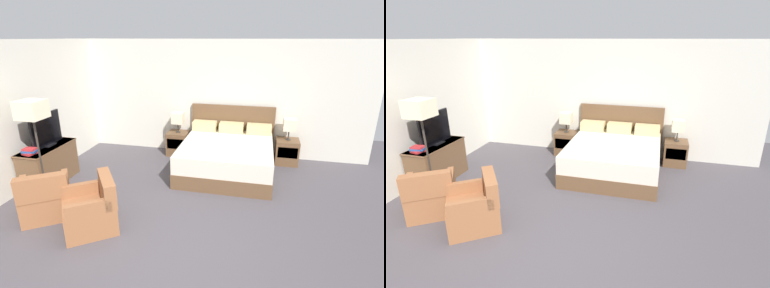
{
  "view_description": "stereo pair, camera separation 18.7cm",
  "coord_description": "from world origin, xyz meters",
  "views": [
    {
      "loc": [
        1.11,
        -3.0,
        2.57
      ],
      "look_at": [
        -0.03,
        1.96,
        0.75
      ],
      "focal_mm": 28.0,
      "sensor_mm": 36.0,
      "label": 1
    },
    {
      "loc": [
        1.29,
        -2.95,
        2.57
      ],
      "look_at": [
        -0.03,
        1.96,
        0.75
      ],
      "focal_mm": 28.0,
      "sensor_mm": 36.0,
      "label": 2
    }
  ],
  "objects": [
    {
      "name": "floor_lamp",
      "position": [
        -2.35,
        0.88,
        1.42
      ],
      "size": [
        0.38,
        0.38,
        1.65
      ],
      "color": "#332D28",
      "rests_on": "ground"
    },
    {
      "name": "table_lamp_right",
      "position": [
        1.74,
        3.28,
        0.86
      ],
      "size": [
        0.25,
        0.25,
        0.45
      ],
      "color": "#332D28",
      "rests_on": "nightstand_right"
    },
    {
      "name": "bed",
      "position": [
        0.54,
        2.6,
        0.33
      ],
      "size": [
        1.83,
        1.96,
        1.16
      ],
      "color": "brown",
      "rests_on": "ground"
    },
    {
      "name": "nightstand_left",
      "position": [
        -0.67,
        3.27,
        0.26
      ],
      "size": [
        0.47,
        0.45,
        0.53
      ],
      "color": "brown",
      "rests_on": "ground"
    },
    {
      "name": "ground_plane",
      "position": [
        0.0,
        0.0,
        0.0
      ],
      "size": [
        10.69,
        10.69,
        0.0
      ],
      "primitive_type": "plane",
      "color": "#4C474C"
    },
    {
      "name": "dresser",
      "position": [
        -2.59,
        1.34,
        0.37
      ],
      "size": [
        0.49,
        1.11,
        0.71
      ],
      "color": "brown",
      "rests_on": "ground"
    },
    {
      "name": "book_red_cover",
      "position": [
        -2.6,
        0.96,
        0.73
      ],
      "size": [
        0.22,
        0.23,
        0.04
      ],
      "primitive_type": "cube",
      "rotation": [
        0.0,
        0.0,
        -0.21
      ],
      "color": "#B7282D",
      "rests_on": "dresser"
    },
    {
      "name": "armchair_companion",
      "position": [
        -1.07,
        0.23,
        0.28
      ],
      "size": [
        0.96,
        0.96,
        0.76
      ],
      "color": "#935B38",
      "rests_on": "ground"
    },
    {
      "name": "wall_back",
      "position": [
        0.0,
        3.59,
        1.27
      ],
      "size": [
        6.92,
        0.06,
        2.54
      ],
      "primitive_type": "cube",
      "color": "silver",
      "rests_on": "ground"
    },
    {
      "name": "book_small_top",
      "position": [
        -2.6,
        0.96,
        0.8
      ],
      "size": [
        0.22,
        0.16,
        0.03
      ],
      "primitive_type": "cube",
      "rotation": [
        0.0,
        0.0,
        0.1
      ],
      "color": "#B7282D",
      "rests_on": "book_blue_cover"
    },
    {
      "name": "armchair_by_window",
      "position": [
        -1.91,
        0.35,
        0.28
      ],
      "size": [
        0.95,
        0.96,
        0.76
      ],
      "color": "#935B38",
      "rests_on": "ground"
    },
    {
      "name": "nightstand_right",
      "position": [
        1.74,
        3.27,
        0.26
      ],
      "size": [
        0.47,
        0.45,
        0.53
      ],
      "color": "brown",
      "rests_on": "ground"
    },
    {
      "name": "book_blue_cover",
      "position": [
        -2.6,
        0.96,
        0.77
      ],
      "size": [
        0.26,
        0.19,
        0.04
      ],
      "primitive_type": "cube",
      "rotation": [
        0.0,
        0.0,
        0.21
      ],
      "color": "#234C8E",
      "rests_on": "book_red_cover"
    },
    {
      "name": "wall_left",
      "position": [
        -2.89,
        1.48,
        1.27
      ],
      "size": [
        0.06,
        5.36,
        2.54
      ],
      "primitive_type": "cube",
      "color": "silver",
      "rests_on": "ground"
    },
    {
      "name": "table_lamp_left",
      "position": [
        -0.67,
        3.28,
        0.86
      ],
      "size": [
        0.25,
        0.25,
        0.45
      ],
      "color": "#332D28",
      "rests_on": "nightstand_left"
    },
    {
      "name": "tv",
      "position": [
        -2.59,
        1.41,
        1.0
      ],
      "size": [
        0.18,
        0.75,
        0.6
      ],
      "color": "black",
      "rests_on": "dresser"
    }
  ]
}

